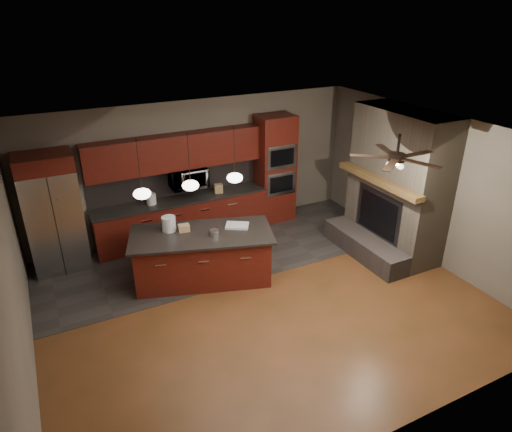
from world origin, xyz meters
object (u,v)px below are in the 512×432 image
paint_can (214,233)px  cardboard_box (184,228)px  microwave (188,178)px  white_bucket (169,224)px  paint_tray (237,226)px  counter_bucket (151,199)px  kitchen_island (203,256)px  refrigerator (53,213)px  oven_tower (275,169)px  counter_box (219,188)px

paint_can → cardboard_box: cardboard_box is taller
microwave → cardboard_box: bearing=-112.3°
white_bucket → paint_tray: 1.19m
counter_bucket → kitchen_island: bearing=-76.0°
refrigerator → paint_tray: size_ratio=5.56×
paint_can → paint_tray: 0.51m
cardboard_box → oven_tower: bearing=37.5°
oven_tower → counter_bucket: size_ratio=11.06×
kitchen_island → cardboard_box: (-0.24, 0.21, 0.52)m
paint_tray → counter_bucket: bearing=153.5°
cardboard_box → microwave: bearing=76.0°
microwave → paint_can: microwave is taller
refrigerator → kitchen_island: refrigerator is taller
paint_can → counter_bucket: 1.94m
white_bucket → counter_bucket: bearing=88.2°
kitchen_island → cardboard_box: size_ratio=14.04×
white_bucket → paint_can: bearing=-39.9°
oven_tower → refrigerator: 4.56m
paint_tray → counter_box: bearing=109.9°
kitchen_island → refrigerator: bearing=161.5°
paint_tray → counter_bucket: (-1.08, 1.71, 0.07)m
white_bucket → counter_box: bearing=41.2°
oven_tower → kitchen_island: bearing=-144.8°
white_bucket → counter_box: white_bucket is taller
paint_tray → white_bucket: bearing=-167.9°
counter_bucket → counter_box: 1.41m
refrigerator → oven_tower: bearing=0.9°
kitchen_island → counter_bucket: 1.81m
refrigerator → counter_box: 3.20m
counter_box → counter_bucket: bearing=-167.9°
white_bucket → counter_bucket: 1.32m
oven_tower → paint_can: oven_tower is taller
cardboard_box → white_bucket: bearing=156.7°
kitchen_island → paint_tray: (0.66, -0.04, 0.48)m
paint_can → oven_tower: bearing=40.1°
kitchen_island → oven_tower: bearing=52.6°
refrigerator → paint_can: (2.38, -1.77, -0.13)m
refrigerator → white_bucket: refrigerator is taller
refrigerator → paint_tray: (2.86, -1.63, -0.16)m
oven_tower → white_bucket: 3.11m
oven_tower → paint_tray: 2.42m
kitchen_island → counter_box: 1.98m
microwave → oven_tower: bearing=-1.7°
microwave → white_bucket: (-0.84, -1.37, -0.25)m
oven_tower → counter_box: size_ratio=12.65×
microwave → refrigerator: size_ratio=0.33×
paint_can → counter_box: size_ratio=0.83×
oven_tower → cardboard_box: 2.98m
refrigerator → paint_tray: 3.30m
kitchen_island → paint_tray: paint_tray is taller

